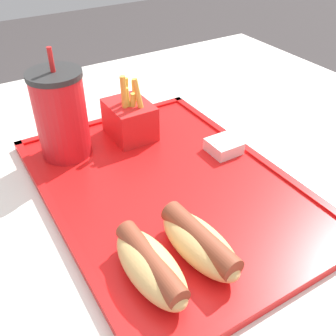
# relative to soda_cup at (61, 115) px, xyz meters

# --- Properties ---
(food_tray) EXTENTS (0.45, 0.32, 0.01)m
(food_tray) POSITION_rel_soda_cup_xyz_m (-0.15, -0.09, -0.07)
(food_tray) COLOR red
(food_tray) RESTS_ON dining_table
(soda_cup) EXTENTS (0.08, 0.08, 0.17)m
(soda_cup) POSITION_rel_soda_cup_xyz_m (0.00, 0.00, 0.00)
(soda_cup) COLOR red
(soda_cup) RESTS_ON food_tray
(hot_dog_far) EXTENTS (0.12, 0.05, 0.04)m
(hot_dog_far) POSITION_rel_soda_cup_xyz_m (-0.28, 0.01, -0.05)
(hot_dog_far) COLOR tan
(hot_dog_far) RESTS_ON food_tray
(hot_dog_near) EXTENTS (0.13, 0.06, 0.04)m
(hot_dog_near) POSITION_rel_soda_cup_xyz_m (-0.28, -0.06, -0.05)
(hot_dog_near) COLOR tan
(hot_dog_near) RESTS_ON food_tray
(fries_carton) EXTENTS (0.08, 0.07, 0.11)m
(fries_carton) POSITION_rel_soda_cup_xyz_m (-0.00, -0.11, -0.04)
(fries_carton) COLOR red
(fries_carton) RESTS_ON food_tray
(sauce_cup_mayo) EXTENTS (0.05, 0.05, 0.02)m
(sauce_cup_mayo) POSITION_rel_soda_cup_xyz_m (-0.13, -0.21, -0.06)
(sauce_cup_mayo) COLOR silver
(sauce_cup_mayo) RESTS_ON food_tray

